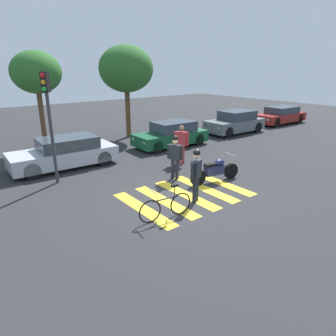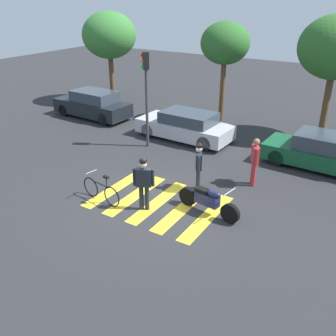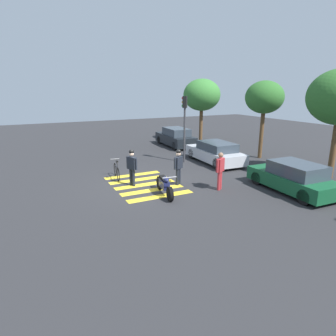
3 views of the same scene
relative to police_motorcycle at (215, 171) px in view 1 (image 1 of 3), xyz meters
name	(u,v)px [view 1 (image 1 of 3)]	position (x,y,z in m)	size (l,w,h in m)	color
ground_plane	(186,195)	(-1.70, -0.24, -0.45)	(60.00, 60.00, 0.00)	#2B2B2D
police_motorcycle	(215,171)	(0.00, 0.00, 0.00)	(2.20, 0.66, 1.03)	black
leaning_bicycle	(166,206)	(-3.31, -1.17, -0.07)	(1.71, 0.46, 1.01)	black
officer_on_foot	(196,172)	(-1.82, -0.84, 0.58)	(0.62, 0.39, 1.79)	#1E232D
officer_by_motorcycle	(175,154)	(-0.99, 1.22, 0.56)	(0.40, 0.59, 1.76)	#1E232D
pedestrian_bystander	(181,142)	(0.51, 2.58, 0.56)	(0.43, 0.61, 1.76)	#B22D33
crosswalk_stripes	(186,194)	(-1.70, -0.24, -0.45)	(4.05, 3.06, 0.01)	yellow
car_silver_sedan	(65,153)	(-3.84, 5.39, 0.19)	(4.55, 1.98, 1.33)	black
car_green_compact	(171,135)	(2.21, 5.39, 0.20)	(4.24, 1.92, 1.37)	black
car_grey_coupe	(235,122)	(7.78, 5.49, 0.25)	(4.21, 1.98, 1.47)	black
car_maroon_wagon	(280,115)	(13.34, 5.60, 0.19)	(4.57, 1.99, 1.31)	black
traffic_light_pole	(49,111)	(-4.82, 3.68, 2.30)	(0.34, 0.34, 4.09)	#38383D
street_tree_mid	(36,73)	(-3.62, 8.88, 3.50)	(2.45, 2.45, 5.03)	brown
street_tree_far	(126,69)	(1.54, 8.88, 3.66)	(3.24, 3.24, 5.51)	brown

